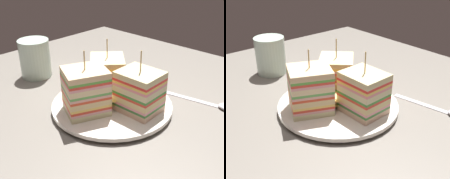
# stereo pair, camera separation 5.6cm
# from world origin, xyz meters

# --- Properties ---
(ground_plane) EXTENTS (0.92, 0.88, 0.02)m
(ground_plane) POSITION_xyz_m (0.00, 0.00, -0.01)
(ground_plane) COLOR slate
(plate) EXTENTS (0.24, 0.24, 0.01)m
(plate) POSITION_xyz_m (0.00, 0.00, 0.01)
(plate) COLOR white
(plate) RESTS_ON ground_plane
(sandwich_wedge_0) EXTENTS (0.10, 0.10, 0.12)m
(sandwich_wedge_0) POSITION_xyz_m (-0.05, 0.03, 0.05)
(sandwich_wedge_0) COLOR beige
(sandwich_wedge_0) RESTS_ON plate
(sandwich_wedge_1) EXTENTS (0.10, 0.10, 0.12)m
(sandwich_wedge_1) POSITION_xyz_m (-0.01, -0.06, 0.06)
(sandwich_wedge_1) COLOR beige
(sandwich_wedge_1) RESTS_ON plate
(sandwich_wedge_2) EXTENTS (0.08, 0.07, 0.12)m
(sandwich_wedge_2) POSITION_xyz_m (0.06, 0.02, 0.05)
(sandwich_wedge_2) COLOR beige
(sandwich_wedge_2) RESTS_ON plate
(chip_pile) EXTENTS (0.07, 0.08, 0.03)m
(chip_pile) POSITION_xyz_m (0.01, -0.01, 0.03)
(chip_pile) COLOR #ECD278
(chip_pile) RESTS_ON plate
(spoon) EXTENTS (0.16, 0.05, 0.01)m
(spoon) POSITION_xyz_m (0.15, 0.15, 0.00)
(spoon) COLOR silver
(spoon) RESTS_ON ground_plane
(drinking_glass) EXTENTS (0.07, 0.07, 0.09)m
(drinking_glass) POSITION_xyz_m (-0.25, -0.01, 0.04)
(drinking_glass) COLOR silver
(drinking_glass) RESTS_ON ground_plane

